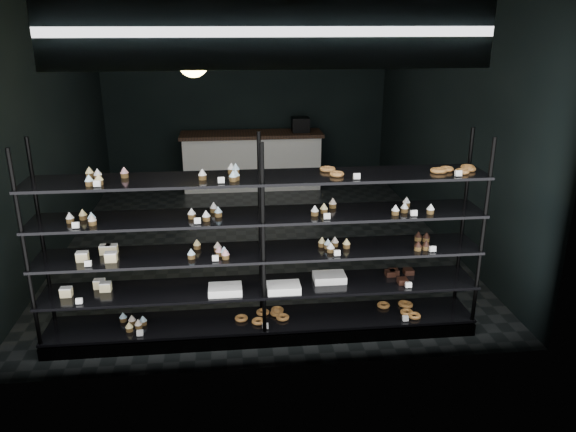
{
  "coord_description": "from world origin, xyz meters",
  "views": [
    {
      "loc": [
        -0.33,
        -7.13,
        2.86
      ],
      "look_at": [
        0.23,
        -1.9,
        0.99
      ],
      "focal_mm": 35.0,
      "sensor_mm": 36.0,
      "label": 1
    }
  ],
  "objects": [
    {
      "name": "room",
      "position": [
        0.0,
        0.0,
        1.6
      ],
      "size": [
        5.01,
        6.01,
        3.2
      ],
      "color": "black",
      "rests_on": "ground"
    },
    {
      "name": "display_shelf",
      "position": [
        -0.09,
        -2.45,
        0.63
      ],
      "size": [
        4.0,
        0.5,
        1.91
      ],
      "color": "black",
      "rests_on": "room"
    },
    {
      "name": "signage",
      "position": [
        0.0,
        -2.93,
        2.75
      ],
      "size": [
        3.3,
        0.05,
        0.5
      ],
      "color": "#0D1141",
      "rests_on": "room"
    },
    {
      "name": "pendant_lamp",
      "position": [
        -0.66,
        -1.34,
        2.45
      ],
      "size": [
        0.31,
        0.31,
        0.88
      ],
      "color": "black",
      "rests_on": "room"
    },
    {
      "name": "service_counter",
      "position": [
        0.07,
        2.5,
        0.5
      ],
      "size": [
        2.45,
        0.65,
        1.23
      ],
      "color": "silver",
      "rests_on": "room"
    }
  ]
}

